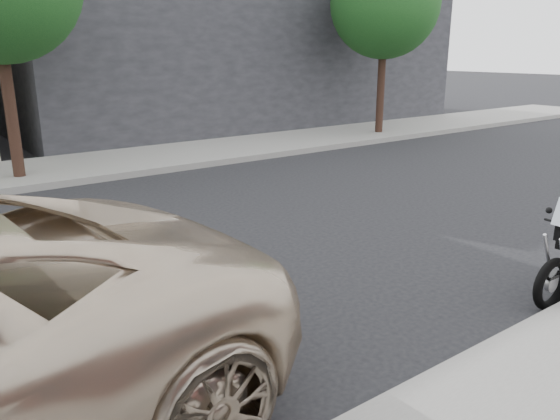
# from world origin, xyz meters

# --- Properties ---
(ground) EXTENTS (120.00, 120.00, 0.00)m
(ground) POSITION_xyz_m (0.00, 0.00, 0.00)
(ground) COLOR black
(ground) RESTS_ON ground
(far_sidewalk) EXTENTS (44.00, 3.00, 0.15)m
(far_sidewalk) POSITION_xyz_m (0.00, -6.50, 0.07)
(far_sidewalk) COLOR gray
(far_sidewalk) RESTS_ON ground
(far_building_dark) EXTENTS (16.00, 11.00, 7.00)m
(far_building_dark) POSITION_xyz_m (-7.00, -13.50, 3.50)
(far_building_dark) COLOR #27262B
(far_building_dark) RESTS_ON ground
(street_tree_left) EXTENTS (3.40, 3.40, 5.70)m
(street_tree_left) POSITION_xyz_m (-9.00, -6.00, 4.14)
(street_tree_left) COLOR #321F17
(street_tree_left) RESTS_ON far_sidewalk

